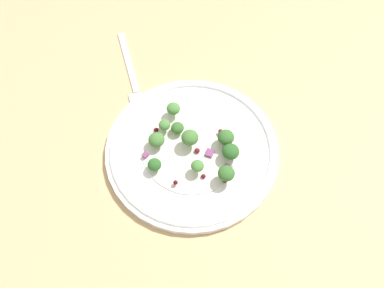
{
  "coord_description": "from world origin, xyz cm",
  "views": [
    {
      "loc": [
        16.62,
        29.93,
        62.42
      ],
      "look_at": [
        -2.49,
        1.43,
        2.7
      ],
      "focal_mm": 39.99,
      "sensor_mm": 36.0,
      "label": 1
    }
  ],
  "objects_px": {
    "broccoli_floret_0": "(154,165)",
    "fork": "(132,73)",
    "plate": "(192,150)",
    "broccoli_floret_2": "(177,128)",
    "broccoli_floret_1": "(156,140)"
  },
  "relations": [
    {
      "from": "broccoli_floret_0",
      "to": "fork",
      "type": "relative_size",
      "value": 0.12
    },
    {
      "from": "plate",
      "to": "broccoli_floret_2",
      "type": "height_order",
      "value": "broccoli_floret_2"
    },
    {
      "from": "broccoli_floret_1",
      "to": "broccoli_floret_2",
      "type": "bearing_deg",
      "value": -176.86
    },
    {
      "from": "fork",
      "to": "broccoli_floret_2",
      "type": "bearing_deg",
      "value": 89.4
    },
    {
      "from": "broccoli_floret_1",
      "to": "broccoli_floret_2",
      "type": "relative_size",
      "value": 1.23
    },
    {
      "from": "broccoli_floret_0",
      "to": "fork",
      "type": "height_order",
      "value": "broccoli_floret_0"
    },
    {
      "from": "broccoli_floret_0",
      "to": "broccoli_floret_2",
      "type": "height_order",
      "value": "broccoli_floret_0"
    },
    {
      "from": "broccoli_floret_2",
      "to": "broccoli_floret_0",
      "type": "bearing_deg",
      "value": 29.25
    },
    {
      "from": "fork",
      "to": "broccoli_floret_0",
      "type": "bearing_deg",
      "value": 70.83
    },
    {
      "from": "broccoli_floret_0",
      "to": "broccoli_floret_1",
      "type": "distance_m",
      "value": 0.04
    },
    {
      "from": "broccoli_floret_2",
      "to": "fork",
      "type": "bearing_deg",
      "value": -90.6
    },
    {
      "from": "broccoli_floret_0",
      "to": "broccoli_floret_2",
      "type": "relative_size",
      "value": 1.02
    },
    {
      "from": "plate",
      "to": "broccoli_floret_0",
      "type": "relative_size",
      "value": 12.95
    },
    {
      "from": "plate",
      "to": "broccoli_floret_2",
      "type": "distance_m",
      "value": 0.04
    },
    {
      "from": "broccoli_floret_0",
      "to": "fork",
      "type": "distance_m",
      "value": 0.21
    }
  ]
}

